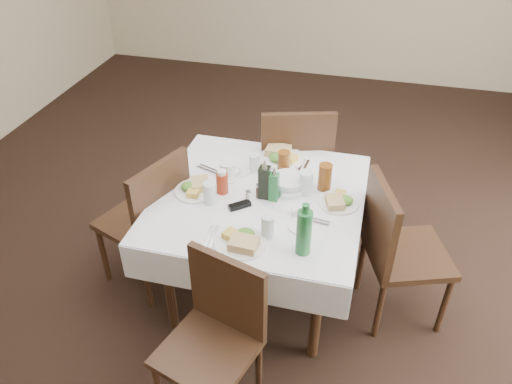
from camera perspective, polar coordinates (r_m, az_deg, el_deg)
ground_plane at (r=3.54m, az=1.73°, el=-8.54°), size 7.00×7.00×0.00m
room_shell at (r=2.64m, az=2.43°, el=19.06°), size 6.04×7.04×2.80m
dining_table at (r=2.95m, az=0.37°, el=-1.80°), size 1.20×1.20×0.76m
chair_north at (r=3.53m, az=4.43°, el=3.44°), size 0.61×0.61×1.03m
chair_south at (r=2.52m, az=-4.50°, el=-15.36°), size 0.53×0.53×0.90m
chair_east at (r=2.99m, az=15.54°, el=-5.83°), size 0.58×0.58×0.96m
chair_west at (r=3.14m, az=-11.88°, el=-2.66°), size 0.59×0.59×0.97m
meal_north at (r=3.21m, az=2.84°, el=4.17°), size 0.29×0.29×0.06m
meal_south at (r=2.55m, az=-1.69°, el=-5.60°), size 0.27×0.27×0.06m
meal_east at (r=2.85m, az=9.44°, el=-1.04°), size 0.23×0.23×0.05m
meal_west at (r=2.94m, az=-6.90°, el=0.46°), size 0.25×0.25×0.05m
side_plate_a at (r=3.10m, az=-2.22°, el=2.54°), size 0.18×0.18×0.01m
side_plate_b at (r=2.67m, az=5.17°, el=-3.93°), size 0.14×0.14×0.01m
water_n at (r=3.07m, az=-0.22°, el=3.33°), size 0.06×0.06×0.11m
water_s at (r=2.57m, az=1.36°, el=-3.93°), size 0.07×0.07×0.13m
water_e at (r=2.88m, az=5.71°, el=1.06°), size 0.08×0.08×0.15m
water_w at (r=2.81m, az=-5.29°, el=-0.14°), size 0.07×0.07×0.13m
iced_tea_a at (r=3.04m, az=3.18°, el=3.32°), size 0.07×0.07×0.16m
iced_tea_b at (r=2.93m, az=7.88°, el=1.71°), size 0.08×0.08×0.16m
bread_basket at (r=2.94m, az=3.72°, el=1.01°), size 0.23×0.23×0.08m
oil_cruet_dark at (r=2.82m, az=0.97°, el=1.26°), size 0.06×0.06×0.26m
oil_cruet_green at (r=2.81m, az=2.08°, el=0.72°), size 0.05×0.05×0.22m
ketchup_bottle at (r=2.89m, az=-3.89°, el=1.12°), size 0.07×0.07×0.15m
salt_shaker at (r=2.82m, az=-0.91°, el=-0.52°), size 0.03×0.03×0.07m
pepper_shaker at (r=2.85m, az=0.37°, el=0.13°), size 0.04×0.04×0.09m
coffee_mug at (r=3.02m, az=-3.24°, el=2.38°), size 0.16×0.14×0.10m
sunglasses at (r=2.80m, az=-1.88°, el=-1.54°), size 0.12×0.11×0.03m
green_bottle at (r=2.45m, az=5.51°, el=-4.52°), size 0.08×0.08×0.30m
sugar_caddy at (r=2.75m, az=5.01°, el=-2.17°), size 0.10×0.08×0.04m
cutlery_n at (r=3.14m, az=5.33°, el=2.80°), size 0.06×0.19×0.01m
cutlery_s at (r=2.61m, az=-5.13°, el=-5.09°), size 0.06×0.18×0.01m
cutlery_e at (r=2.72m, az=6.63°, el=-3.25°), size 0.18×0.07×0.01m
cutlery_w at (r=3.12m, az=-5.35°, el=2.55°), size 0.18×0.10×0.01m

